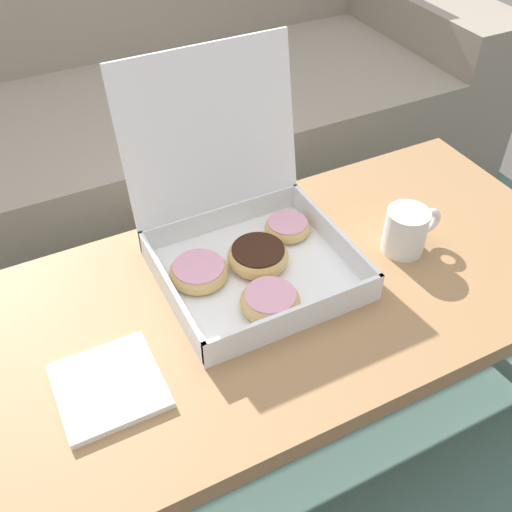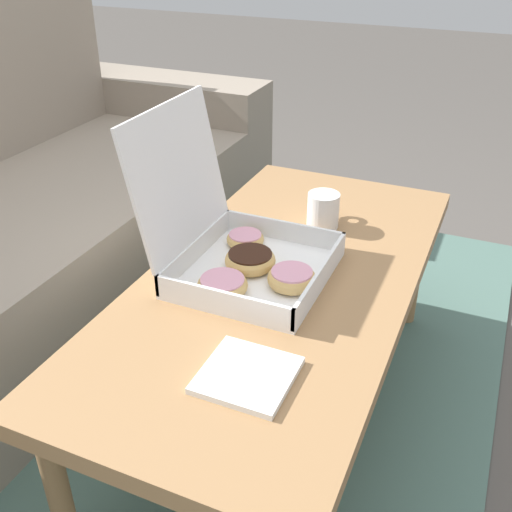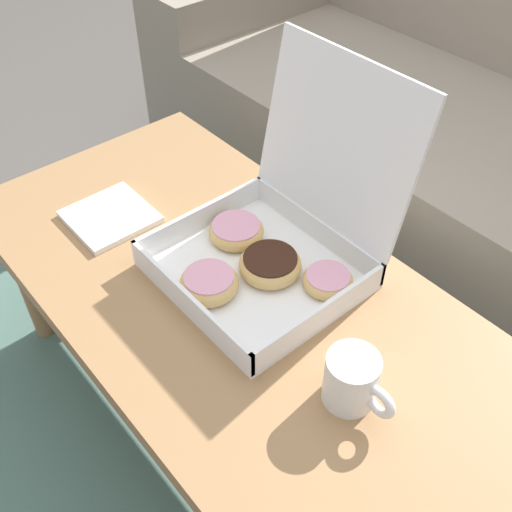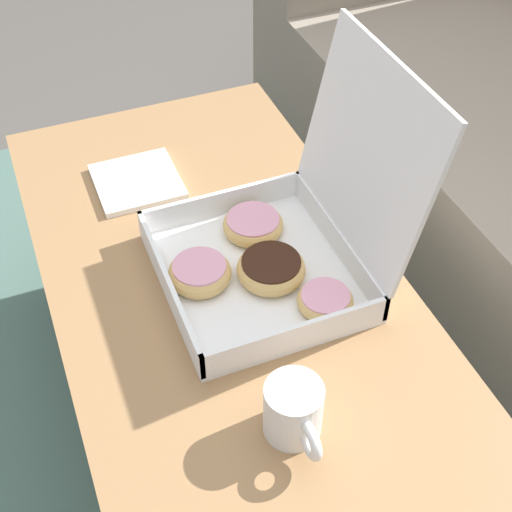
# 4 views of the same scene
# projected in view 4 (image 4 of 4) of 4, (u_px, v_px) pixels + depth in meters

# --- Properties ---
(ground_plane) EXTENTS (12.00, 12.00, 0.00)m
(ground_plane) POSITION_uv_depth(u_px,v_px,m) (294.00, 416.00, 1.50)
(ground_plane) COLOR #514C47
(area_rug) EXTENTS (2.35, 1.89, 0.01)m
(area_rug) POSITION_uv_depth(u_px,v_px,m) (417.00, 372.00, 1.58)
(area_rug) COLOR #4C6B60
(area_rug) RESTS_ON ground_plane
(coffee_table) EXTENTS (1.20, 0.57, 0.43)m
(coffee_table) POSITION_uv_depth(u_px,v_px,m) (233.00, 313.00, 1.20)
(coffee_table) COLOR #997047
(coffee_table) RESTS_ON ground_plane
(pastry_box) EXTENTS (0.34, 0.37, 0.36)m
(pastry_box) POSITION_uv_depth(u_px,v_px,m) (277.00, 244.00, 1.17)
(pastry_box) COLOR white
(pastry_box) RESTS_ON coffee_table
(coffee_mug) EXTENTS (0.12, 0.08, 0.09)m
(coffee_mug) POSITION_uv_depth(u_px,v_px,m) (294.00, 412.00, 0.96)
(coffee_mug) COLOR white
(coffee_mug) RESTS_ON coffee_table
(napkin_stack) EXTENTS (0.16, 0.16, 0.01)m
(napkin_stack) POSITION_uv_depth(u_px,v_px,m) (137.00, 182.00, 1.37)
(napkin_stack) COLOR white
(napkin_stack) RESTS_ON coffee_table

